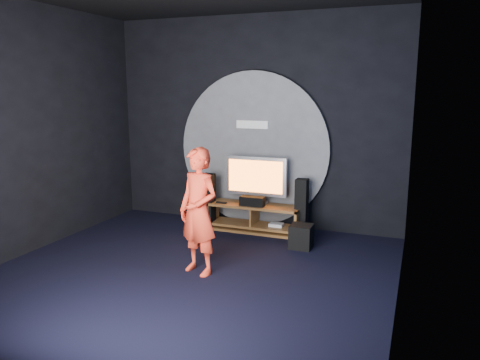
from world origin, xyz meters
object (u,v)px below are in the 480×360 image
tower_speaker_right (301,208)px  player (199,211)px  tower_speaker_left (208,201)px  tv (256,178)px  subwoofer (301,236)px  media_console (255,220)px

tower_speaker_right → player: 2.14m
tower_speaker_left → tower_speaker_right: same height
tv → subwoofer: (0.92, -0.60, -0.70)m
media_console → tower_speaker_right: size_ratio=1.66×
media_console → tower_speaker_left: (-0.79, -0.10, 0.27)m
tower_speaker_left → player: 1.98m
tv → tower_speaker_left: bearing=-168.1°
media_console → subwoofer: bearing=-30.2°
media_console → player: 2.01m
tv → player: player is taller
subwoofer → player: 1.81m
tv → subwoofer: size_ratio=2.96×
tower_speaker_left → subwoofer: size_ratio=2.65×
player → tower_speaker_right: bearing=85.1°
tv → tower_speaker_left: tv is taller
media_console → tower_speaker_right: bearing=1.8°
tv → tower_speaker_left: 0.90m
media_console → tv: tv is taller
tower_speaker_right → tv: bearing=176.9°
tower_speaker_right → subwoofer: (0.14, -0.56, -0.29)m
tv → player: bearing=-91.8°
media_console → tower_speaker_right: (0.77, 0.02, 0.27)m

